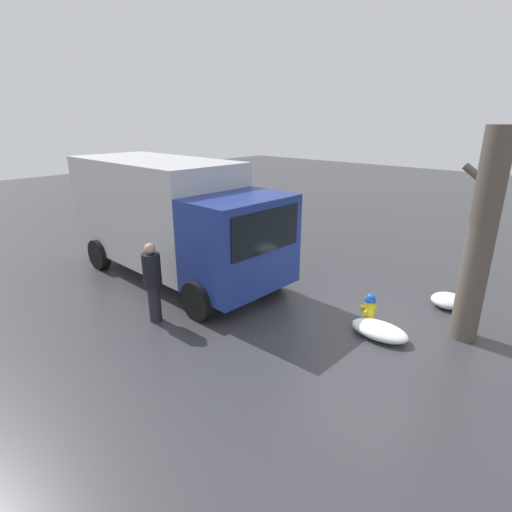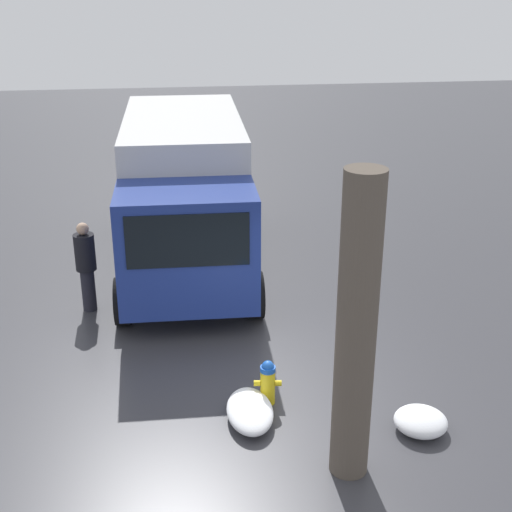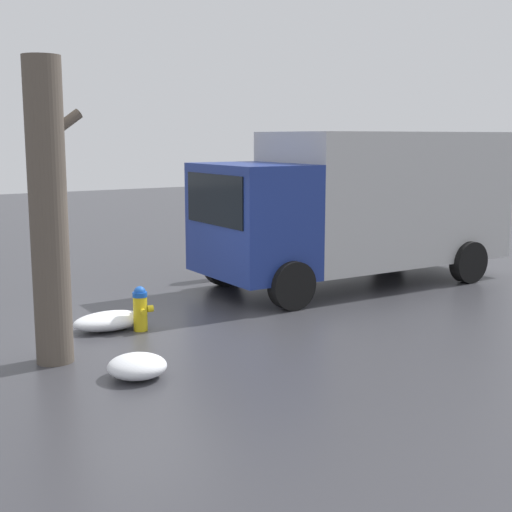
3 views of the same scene
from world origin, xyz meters
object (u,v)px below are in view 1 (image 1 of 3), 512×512
object	(u,v)px
fire_hydrant	(369,309)
delivery_truck	(171,215)
tree_trunk	(480,239)
pedestrian	(153,280)

from	to	relation	value
fire_hydrant	delivery_truck	size ratio (longest dim) A/B	0.11
fire_hydrant	delivery_truck	world-z (taller)	delivery_truck
tree_trunk	pedestrian	size ratio (longest dim) A/B	2.32
fire_hydrant	delivery_truck	xyz separation A→B (m)	(5.57, 1.02, 1.37)
tree_trunk	fire_hydrant	bearing A→B (deg)	27.10
delivery_truck	pedestrian	world-z (taller)	delivery_truck
pedestrian	delivery_truck	bearing A→B (deg)	175.64
fire_hydrant	delivery_truck	distance (m)	5.83
fire_hydrant	pedestrian	distance (m)	4.72
tree_trunk	delivery_truck	bearing A→B (deg)	14.52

